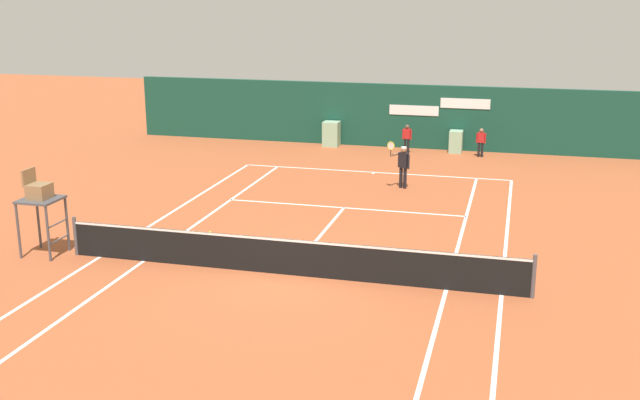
{
  "coord_description": "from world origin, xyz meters",
  "views": [
    {
      "loc": [
        5.43,
        -17.44,
        6.97
      ],
      "look_at": [
        -0.28,
        4.32,
        0.8
      ],
      "focal_mm": 43.06,
      "sensor_mm": 36.0,
      "label": 1
    }
  ],
  "objects_px": {
    "umpire_chair": "(40,198)",
    "ball_kid_right_post": "(481,141)",
    "player_on_baseline": "(403,163)",
    "tennis_ball_mid_court": "(210,232)",
    "ball_kid_left_post": "(407,137)"
  },
  "relations": [
    {
      "from": "ball_kid_right_post",
      "to": "tennis_ball_mid_court",
      "type": "xyz_separation_m",
      "value": [
        -7.12,
        -13.03,
        -0.69
      ]
    },
    {
      "from": "ball_kid_right_post",
      "to": "umpire_chair",
      "type": "bearing_deg",
      "value": 58.18
    },
    {
      "from": "player_on_baseline",
      "to": "tennis_ball_mid_court",
      "type": "relative_size",
      "value": 26.11
    },
    {
      "from": "player_on_baseline",
      "to": "ball_kid_right_post",
      "type": "distance_m",
      "value": 6.7
    },
    {
      "from": "ball_kid_right_post",
      "to": "ball_kid_left_post",
      "type": "height_order",
      "value": "ball_kid_left_post"
    },
    {
      "from": "umpire_chair",
      "to": "ball_kid_right_post",
      "type": "xyz_separation_m",
      "value": [
        10.76,
        15.91,
        -0.87
      ]
    },
    {
      "from": "player_on_baseline",
      "to": "umpire_chair",
      "type": "bearing_deg",
      "value": 72.8
    },
    {
      "from": "umpire_chair",
      "to": "tennis_ball_mid_court",
      "type": "bearing_deg",
      "value": 128.32
    },
    {
      "from": "player_on_baseline",
      "to": "ball_kid_right_post",
      "type": "bearing_deg",
      "value": -87.8
    },
    {
      "from": "tennis_ball_mid_court",
      "to": "ball_kid_right_post",
      "type": "bearing_deg",
      "value": 61.35
    },
    {
      "from": "umpire_chair",
      "to": "tennis_ball_mid_court",
      "type": "xyz_separation_m",
      "value": [
        3.64,
        2.88,
        -1.56
      ]
    },
    {
      "from": "umpire_chair",
      "to": "ball_kid_left_post",
      "type": "distance_m",
      "value": 17.64
    },
    {
      "from": "ball_kid_left_post",
      "to": "tennis_ball_mid_court",
      "type": "bearing_deg",
      "value": 79.84
    },
    {
      "from": "player_on_baseline",
      "to": "ball_kid_left_post",
      "type": "height_order",
      "value": "player_on_baseline"
    },
    {
      "from": "umpire_chair",
      "to": "ball_kid_left_post",
      "type": "relative_size",
      "value": 1.87
    }
  ]
}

